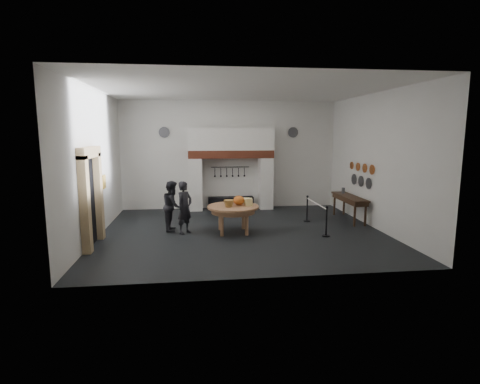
{
  "coord_description": "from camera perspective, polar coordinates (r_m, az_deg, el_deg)",
  "views": [
    {
      "loc": [
        -1.52,
        -11.76,
        3.18
      ],
      "look_at": [
        -0.11,
        -0.3,
        1.35
      ],
      "focal_mm": 28.0,
      "sensor_mm": 36.0,
      "label": 1
    }
  ],
  "objects": [
    {
      "name": "copper_pan_b",
      "position": [
        13.92,
        18.47,
        3.47
      ],
      "size": [
        0.03,
        0.32,
        0.32
      ],
      "primitive_type": "cylinder",
      "rotation": [
        0.0,
        1.57,
        0.0
      ],
      "color": "#C6662D",
      "rests_on": "wall_right"
    },
    {
      "name": "door_jamb_near",
      "position": [
        10.63,
        -22.54,
        -1.88
      ],
      "size": [
        0.22,
        0.3,
        2.6
      ],
      "primitive_type": "cube",
      "color": "tan",
      "rests_on": "floor"
    },
    {
      "name": "chimney_pier_left",
      "position": [
        15.55,
        -6.81,
        1.17
      ],
      "size": [
        0.55,
        0.7,
        2.15
      ],
      "primitive_type": "cube",
      "color": "silver",
      "rests_on": "floor"
    },
    {
      "name": "visitor_far",
      "position": [
        12.42,
        -10.23,
        -2.09
      ],
      "size": [
        0.65,
        0.82,
        1.64
      ],
      "primitive_type": "imported",
      "rotation": [
        0.0,
        0.0,
        1.53
      ],
      "color": "black",
      "rests_on": "floor"
    },
    {
      "name": "chimney_hood",
      "position": [
        15.49,
        -1.42,
        8.04
      ],
      "size": [
        3.5,
        0.7,
        0.9
      ],
      "primitive_type": "cube",
      "color": "silver",
      "rests_on": "hearth_brick_band"
    },
    {
      "name": "pewter_plate_right",
      "position": [
        14.74,
        16.96,
        1.87
      ],
      "size": [
        0.03,
        0.4,
        0.4
      ],
      "primitive_type": "cylinder",
      "rotation": [
        0.0,
        1.57,
        0.0
      ],
      "color": "#4C4C51",
      "rests_on": "wall_right"
    },
    {
      "name": "wall_front",
      "position": [
        7.96,
        4.02,
        2.27
      ],
      "size": [
        9.0,
        0.02,
        4.5
      ],
      "primitive_type": "cube",
      "color": "silver",
      "rests_on": "floor"
    },
    {
      "name": "cheese_block_small",
      "position": [
        12.23,
        1.04,
        -1.38
      ],
      "size": [
        0.18,
        0.18,
        0.2
      ],
      "primitive_type": "cube",
      "color": "#EDE78E",
      "rests_on": "work_table"
    },
    {
      "name": "pewter_jug",
      "position": [
        14.74,
        15.46,
        0.22
      ],
      "size": [
        0.12,
        0.12,
        0.22
      ],
      "primitive_type": "cylinder",
      "color": "#4E4E53",
      "rests_on": "side_table"
    },
    {
      "name": "barrier_rope",
      "position": [
        12.73,
        11.57,
        -1.72
      ],
      "size": [
        0.04,
        2.0,
        0.04
      ],
      "primitive_type": "cylinder",
      "rotation": [
        1.57,
        0.0,
        0.0
      ],
      "color": "white",
      "rests_on": "barrier_post_near"
    },
    {
      "name": "wicker_basket",
      "position": [
        11.76,
        -1.72,
        -1.75
      ],
      "size": [
        0.38,
        0.38,
        0.22
      ],
      "primitive_type": "cone",
      "rotation": [
        3.14,
        0.0,
        -0.23
      ],
      "color": "#A5773C",
      "rests_on": "work_table"
    },
    {
      "name": "utensil_rail",
      "position": [
        15.82,
        -1.5,
        3.82
      ],
      "size": [
        1.6,
        0.02,
        0.02
      ],
      "primitive_type": "cylinder",
      "rotation": [
        0.0,
        1.57,
        0.0
      ],
      "color": "black",
      "rests_on": "wall_back"
    },
    {
      "name": "wall_plaque",
      "position": [
        12.99,
        -20.02,
        1.48
      ],
      "size": [
        0.05,
        0.34,
        0.44
      ],
      "primitive_type": "cube",
      "color": "gold",
      "rests_on": "wall_left"
    },
    {
      "name": "visitor_near",
      "position": [
        12.01,
        -8.43,
        -2.35
      ],
      "size": [
        0.7,
        0.72,
        1.67
      ],
      "primitive_type": "imported",
      "rotation": [
        0.0,
        0.0,
        0.87
      ],
      "color": "black",
      "rests_on": "floor"
    },
    {
      "name": "pewter_plate_mid",
      "position": [
        14.2,
        17.94,
        1.57
      ],
      "size": [
        0.03,
        0.4,
        0.4
      ],
      "primitive_type": "cylinder",
      "rotation": [
        0.0,
        1.57,
        0.0
      ],
      "color": "#4C4C51",
      "rests_on": "wall_right"
    },
    {
      "name": "copper_pan_c",
      "position": [
        14.42,
        17.54,
        3.7
      ],
      "size": [
        0.03,
        0.3,
        0.3
      ],
      "primitive_type": "cylinder",
      "rotation": [
        0.0,
        1.57,
        0.0
      ],
      "color": "#C6662D",
      "rests_on": "wall_right"
    },
    {
      "name": "floor",
      "position": [
        12.28,
        0.32,
        -6.01
      ],
      "size": [
        9.0,
        8.0,
        0.02
      ],
      "primitive_type": "cube",
      "color": "black",
      "rests_on": "ground"
    },
    {
      "name": "pewter_plate_left",
      "position": [
        13.66,
        18.99,
        1.24
      ],
      "size": [
        0.03,
        0.4,
        0.4
      ],
      "primitive_type": "cylinder",
      "rotation": [
        0.0,
        1.57,
        0.0
      ],
      "color": "#4C4C51",
      "rests_on": "wall_right"
    },
    {
      "name": "copper_pan_a",
      "position": [
        13.43,
        19.47,
        3.24
      ],
      "size": [
        0.03,
        0.34,
        0.34
      ],
      "primitive_type": "cylinder",
      "rotation": [
        0.0,
        1.57,
        0.0
      ],
      "color": "#C6662D",
      "rests_on": "wall_right"
    },
    {
      "name": "wall_right",
      "position": [
        13.24,
        20.08,
        4.43
      ],
      "size": [
        0.02,
        8.0,
        4.5
      ],
      "primitive_type": "cube",
      "color": "silver",
      "rests_on": "floor"
    },
    {
      "name": "wall_back",
      "position": [
        15.86,
        -1.53,
        5.64
      ],
      "size": [
        9.0,
        0.02,
        4.5
      ],
      "primitive_type": "cube",
      "color": "silver",
      "rests_on": "floor"
    },
    {
      "name": "chimney_pier_right",
      "position": [
        15.84,
        3.93,
        1.35
      ],
      "size": [
        0.55,
        0.7,
        2.15
      ],
      "primitive_type": "cube",
      "color": "silver",
      "rests_on": "floor"
    },
    {
      "name": "barrier_post_near",
      "position": [
        11.89,
        13.04,
        -4.5
      ],
      "size": [
        0.05,
        0.05,
        0.9
      ],
      "primitive_type": "cylinder",
      "color": "black",
      "rests_on": "floor"
    },
    {
      "name": "bread_loaf",
      "position": [
        12.27,
        -1.71,
        -1.52
      ],
      "size": [
        0.31,
        0.18,
        0.13
      ],
      "primitive_type": "ellipsoid",
      "color": "#9F6638",
      "rests_on": "work_table"
    },
    {
      "name": "hearth_brick_band",
      "position": [
        15.51,
        -1.41,
        5.79
      ],
      "size": [
        3.5,
        0.72,
        0.32
      ],
      "primitive_type": "cube",
      "color": "#9E442B",
      "rests_on": "chimney_pier_left"
    },
    {
      "name": "wall_left",
      "position": [
        12.17,
        -21.25,
        4.01
      ],
      "size": [
        0.02,
        8.0,
        4.5
      ],
      "primitive_type": "cube",
      "color": "silver",
      "rests_on": "floor"
    },
    {
      "name": "cheese_block_big",
      "position": [
        11.94,
        1.34,
        -1.54
      ],
      "size": [
        0.22,
        0.22,
        0.24
      ],
      "primitive_type": "cube",
      "color": "#FDEC97",
      "rests_on": "work_table"
    },
    {
      "name": "door_recess",
      "position": [
        11.32,
        -22.03,
        -1.47
      ],
      "size": [
        0.04,
        1.1,
        2.5
      ],
      "primitive_type": "cube",
      "color": "black",
      "rests_on": "floor"
    },
    {
      "name": "iron_range",
      "position": [
        15.83,
        -1.41,
        -1.66
      ],
      "size": [
        1.9,
        0.45,
        0.5
      ],
      "primitive_type": "cube",
      "color": "black",
      "rests_on": "floor"
    },
    {
      "name": "door_lintel",
      "position": [
        11.15,
        -22.01,
        5.63
      ],
      "size": [
        0.22,
        1.7,
        0.3
      ],
      "primitive_type": "cube",
      "color": "tan",
      "rests_on": "door_jamb_near"
    },
    {
      "name": "work_table",
      "position": [
        11.95,
        -1.07,
        -2.28
      ],
      "size": [
        1.97,
        1.97,
        0.07
      ],
      "primitive_type": "cylinder",
      "rotation": [
        0.0,
        0.0,
        -0.23
      ],
      "color": "#AF7B52",
      "rests_on": "floor"
    },
    {
      "name": "pewter_plate_back_right",
      "position": [
        16.28,
        8.09,
        8.99
      ],
      "size": [
        0.44,
        0.03,
        0.44
      ],
      "primitive_type": "cylinder",
      "rotation": [
        1.57,
        0.0,
        0.0
      ],
      "color": "#4C4C51",
      "rests_on": "wall_back"
    },
    {
      "name": "pumpkin",
      "position": [
        12.04,
        -0.17,
        -1.28
      ],
      "size": [
        0.36,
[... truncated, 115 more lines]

